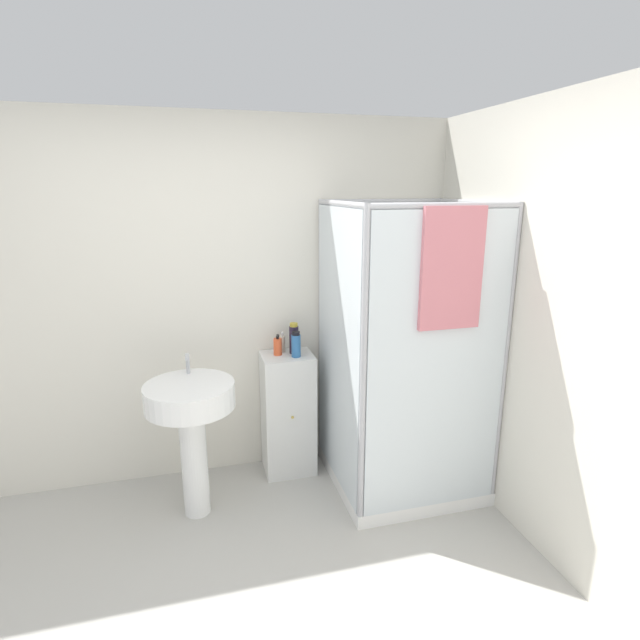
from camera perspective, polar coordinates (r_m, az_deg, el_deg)
name	(u,v)px	position (r m, az deg, el deg)	size (l,w,h in m)	color
wall_back	(216,303)	(3.53, -11.79, 1.90)	(6.40, 0.06, 2.50)	silver
wall_right	(616,362)	(2.67, 30.75, -4.12)	(0.06, 6.40, 2.50)	silver
shower_enclosure	(398,418)	(3.48, 8.95, -10.96)	(0.95, 0.98, 1.95)	white
vanity_cabinet	(288,413)	(3.67, -3.67, -10.62)	(0.36, 0.32, 0.89)	silver
sink	(191,416)	(3.20, -14.51, -10.57)	(0.54, 0.54, 1.01)	white
soap_dispenser	(278,346)	(3.49, -4.86, -3.02)	(0.06, 0.06, 0.15)	#E5562D
shampoo_bottle_tall_black	(294,339)	(3.50, -3.00, -2.13)	(0.07, 0.07, 0.22)	#281E33
shampoo_bottle_blue	(296,345)	(3.43, -2.76, -2.83)	(0.06, 0.06, 0.18)	#2D66A3
lotion_bottle_white	(282,344)	(3.55, -4.33, -2.70)	(0.04, 0.04, 0.15)	beige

